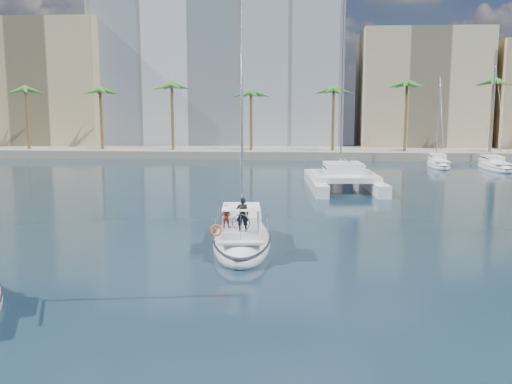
{
  "coord_description": "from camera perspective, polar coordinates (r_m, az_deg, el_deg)",
  "views": [
    {
      "loc": [
        1.48,
        -28.55,
        8.31
      ],
      "look_at": [
        -0.66,
        1.5,
        3.57
      ],
      "focal_mm": 40.0,
      "sensor_mm": 36.0,
      "label": 1
    }
  ],
  "objects": [
    {
      "name": "ground",
      "position": [
        29.77,
        1.07,
        -7.27
      ],
      "size": [
        160.0,
        160.0,
        0.0
      ],
      "primitive_type": "plane",
      "color": "black",
      "rests_on": "ground"
    },
    {
      "name": "quay",
      "position": [
        89.89,
        3.12,
        4.01
      ],
      "size": [
        120.0,
        14.0,
        1.2
      ],
      "primitive_type": "cube",
      "color": "gray",
      "rests_on": "ground"
    },
    {
      "name": "building_modern",
      "position": [
        102.59,
        -3.57,
        12.11
      ],
      "size": [
        42.0,
        16.0,
        28.0
      ],
      "primitive_type": "cube",
      "color": "silver",
      "rests_on": "ground"
    },
    {
      "name": "building_tan_left",
      "position": [
        106.83,
        -20.26,
        9.85
      ],
      "size": [
        22.0,
        14.0,
        22.0
      ],
      "primitive_type": "cube",
      "color": "tan",
      "rests_on": "ground"
    },
    {
      "name": "building_beige",
      "position": [
        100.67,
        16.06,
        9.56
      ],
      "size": [
        20.0,
        14.0,
        20.0
      ],
      "primitive_type": "cube",
      "color": "tan",
      "rests_on": "ground"
    },
    {
      "name": "palm_left",
      "position": [
        92.63,
        -18.73,
        9.7
      ],
      "size": [
        3.6,
        3.6,
        12.3
      ],
      "color": "brown",
      "rests_on": "ground"
    },
    {
      "name": "palm_centre",
      "position": [
        85.58,
        3.13,
        10.25
      ],
      "size": [
        3.6,
        3.6,
        12.3
      ],
      "color": "brown",
      "rests_on": "ground"
    },
    {
      "name": "main_sloop",
      "position": [
        33.42,
        -1.43,
        -4.56
      ],
      "size": [
        4.22,
        10.84,
        15.75
      ],
      "rotation": [
        0.0,
        0.0,
        0.08
      ],
      "color": "white",
      "rests_on": "ground"
    },
    {
      "name": "catamaran",
      "position": [
        56.17,
        8.73,
        1.54
      ],
      "size": [
        7.41,
        13.58,
        19.09
      ],
      "rotation": [
        0.0,
        0.0,
        0.06
      ],
      "color": "white",
      "rests_on": "ground"
    },
    {
      "name": "seagull",
      "position": [
        31.2,
        -0.08,
        -4.97
      ],
      "size": [
        1.14,
        0.49,
        0.21
      ],
      "color": "silver",
      "rests_on": "ground"
    },
    {
      "name": "moored_yacht_a",
      "position": [
        78.23,
        17.75,
        2.42
      ],
      "size": [
        3.37,
        9.52,
        11.9
      ],
      "primitive_type": null,
      "rotation": [
        0.0,
        0.0,
        -0.07
      ],
      "color": "white",
      "rests_on": "ground"
    },
    {
      "name": "moored_yacht_b",
      "position": [
        78.13,
        22.74,
        2.14
      ],
      "size": [
        3.32,
        10.83,
        13.72
      ],
      "primitive_type": null,
      "rotation": [
        0.0,
        0.0,
        -0.02
      ],
      "color": "white",
      "rests_on": "ground"
    }
  ]
}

